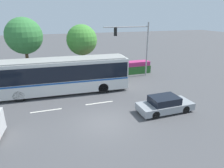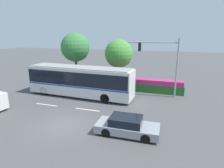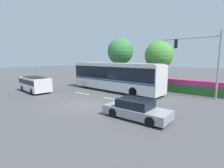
{
  "view_description": "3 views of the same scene",
  "coord_description": "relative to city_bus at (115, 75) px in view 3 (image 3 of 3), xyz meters",
  "views": [
    {
      "loc": [
        -3.3,
        -11.85,
        7.23
      ],
      "look_at": [
        1.57,
        3.04,
        1.67
      ],
      "focal_mm": 31.56,
      "sensor_mm": 36.0,
      "label": 1
    },
    {
      "loc": [
        7.5,
        -11.38,
        6.71
      ],
      "look_at": [
        2.19,
        5.24,
        2.08
      ],
      "focal_mm": 29.91,
      "sensor_mm": 36.0,
      "label": 2
    },
    {
      "loc": [
        10.44,
        -9.17,
        3.88
      ],
      "look_at": [
        -0.69,
        4.48,
        1.21
      ],
      "focal_mm": 27.24,
      "sensor_mm": 36.0,
      "label": 3
    }
  ],
  "objects": [
    {
      "name": "street_tree_centre",
      "position": [
        2.8,
        5.94,
        2.36
      ],
      "size": [
        3.72,
        3.72,
        6.14
      ],
      "color": "brown",
      "rests_on": "ground"
    },
    {
      "name": "suv_left_lane",
      "position": [
        -6.9,
        -6.31,
        -0.89
      ],
      "size": [
        5.0,
        2.44,
        1.74
      ],
      "rotation": [
        0.0,
        0.0,
        -0.1
      ],
      "color": "silver",
      "rests_on": "ground"
    },
    {
      "name": "lane_stripe_mid",
      "position": [
        -1.92,
        -3.52,
        -1.9
      ],
      "size": [
        2.4,
        0.16,
        0.01
      ],
      "primitive_type": "cube",
      "color": "silver",
      "rests_on": "ground"
    },
    {
      "name": "flowering_hedge",
      "position": [
        6.41,
        4.09,
        -1.15
      ],
      "size": [
        9.52,
        1.28,
        1.53
      ],
      "color": "#286028",
      "rests_on": "ground"
    },
    {
      "name": "ground_plane",
      "position": [
        2.0,
        -6.62,
        -1.9
      ],
      "size": [
        140.0,
        140.0,
        0.0
      ],
      "primitive_type": "plane",
      "color": "#4C4C4F"
    },
    {
      "name": "city_bus",
      "position": [
        0.0,
        0.0,
        0.0
      ],
      "size": [
        12.1,
        3.08,
        3.35
      ],
      "rotation": [
        0.0,
        0.0,
        3.1
      ],
      "color": "silver",
      "rests_on": "ground"
    },
    {
      "name": "lane_stripe_near",
      "position": [
        2.47,
        -3.43,
        -1.9
      ],
      "size": [
        2.4,
        0.16,
        0.01
      ],
      "primitive_type": "cube",
      "color": "silver",
      "rests_on": "ground"
    },
    {
      "name": "traffic_light_pole",
      "position": [
        8.78,
        2.79,
        2.3
      ],
      "size": [
        5.53,
        0.24,
        6.39
      ],
      "rotation": [
        0.0,
        0.0,
        3.14
      ],
      "color": "gray",
      "rests_on": "ground"
    },
    {
      "name": "sedan_foreground",
      "position": [
        6.93,
        -6.54,
        -1.3
      ],
      "size": [
        4.36,
        1.86,
        1.28
      ],
      "rotation": [
        0.0,
        0.0,
        0.02
      ],
      "color": "gray",
      "rests_on": "ground"
    },
    {
      "name": "street_tree_left",
      "position": [
        -3.66,
        6.04,
        3.04
      ],
      "size": [
        4.06,
        4.06,
        6.99
      ],
      "color": "brown",
      "rests_on": "ground"
    }
  ]
}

